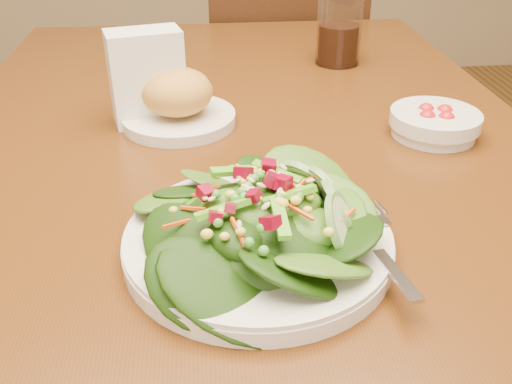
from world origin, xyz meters
The scene contains 7 objects.
dining_table centered at (0.00, 0.00, 0.65)m, with size 0.90×1.40×0.75m.
chair_far centered at (0.17, 0.87, 0.49)m, with size 0.44×0.44×0.93m.
salad_plate centered at (0.00, -0.24, 0.78)m, with size 0.28×0.28×0.08m.
bread_plate centered at (-0.09, 0.09, 0.79)m, with size 0.17×0.17×0.09m.
tomato_bowl centered at (0.28, 0.02, 0.77)m, with size 0.13×0.13×0.04m.
drinking_glass centered at (0.21, 0.36, 0.82)m, with size 0.09×0.09×0.15m.
napkin_holder centered at (-0.14, 0.11, 0.82)m, with size 0.12×0.08×0.14m.
Camera 1 is at (-0.05, -0.72, 1.11)m, focal length 40.00 mm.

